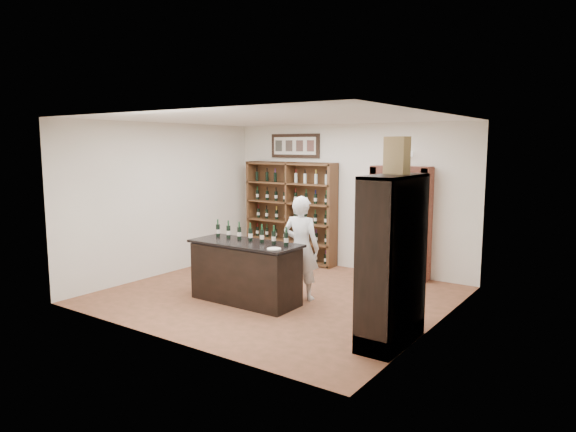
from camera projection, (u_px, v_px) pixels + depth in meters
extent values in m
plane|color=#93553B|center=(277.00, 295.00, 8.86)|extent=(5.50, 5.50, 0.00)
plane|color=white|center=(276.00, 119.00, 8.44)|extent=(5.50, 5.50, 0.00)
cube|color=white|center=(347.00, 197.00, 10.68)|extent=(5.50, 0.04, 3.00)
cube|color=white|center=(165.00, 199.00, 10.21)|extent=(0.04, 5.00, 3.00)
cube|color=white|center=(437.00, 223.00, 7.09)|extent=(0.04, 5.00, 3.00)
cube|color=#54371C|center=(295.00, 211.00, 11.45)|extent=(2.20, 0.02, 2.20)
cube|color=#54371C|center=(253.00, 209.00, 11.91)|extent=(0.06, 0.38, 2.20)
cube|color=#54371C|center=(333.00, 216.00, 10.70)|extent=(0.06, 0.38, 2.20)
cube|color=#54371C|center=(290.00, 212.00, 11.30)|extent=(0.04, 0.38, 2.20)
cube|color=#54371C|center=(290.00, 259.00, 11.45)|extent=(2.18, 0.38, 0.04)
cube|color=#54371C|center=(290.00, 240.00, 11.39)|extent=(2.18, 0.38, 0.04)
cube|color=#54371C|center=(290.00, 222.00, 11.33)|extent=(2.18, 0.38, 0.03)
cube|color=#54371C|center=(290.00, 203.00, 11.27)|extent=(2.18, 0.38, 0.04)
cube|color=#54371C|center=(290.00, 183.00, 11.22)|extent=(2.18, 0.38, 0.04)
cube|color=#54371C|center=(290.00, 164.00, 11.16)|extent=(2.18, 0.38, 0.04)
cube|color=black|center=(295.00, 146.00, 11.25)|extent=(1.25, 0.04, 0.52)
cube|color=black|center=(400.00, 224.00, 9.90)|extent=(0.97, 0.29, 2.05)
cube|color=brown|center=(375.00, 221.00, 10.17)|extent=(0.14, 0.35, 2.15)
cube|color=brown|center=(426.00, 225.00, 9.59)|extent=(0.14, 0.35, 2.15)
cube|color=brown|center=(401.00, 170.00, 9.74)|extent=(1.15, 0.35, 0.16)
cube|color=white|center=(404.00, 154.00, 9.79)|extent=(0.30, 0.10, 0.10)
cube|color=black|center=(246.00, 274.00, 8.42)|extent=(1.80, 0.70, 0.94)
cube|color=black|center=(245.00, 243.00, 8.35)|extent=(1.88, 0.78, 0.04)
cylinder|color=black|center=(218.00, 230.00, 8.85)|extent=(0.07, 0.07, 0.21)
cylinder|color=silver|center=(218.00, 231.00, 8.85)|extent=(0.07, 0.07, 0.07)
cylinder|color=#1B522C|center=(218.00, 222.00, 8.83)|extent=(0.03, 0.03, 0.09)
cylinder|color=black|center=(228.00, 232.00, 8.71)|extent=(0.07, 0.07, 0.21)
cylinder|color=silver|center=(228.00, 233.00, 8.72)|extent=(0.07, 0.07, 0.07)
cylinder|color=#1B522C|center=(228.00, 223.00, 8.69)|extent=(0.03, 0.03, 0.09)
cylinder|color=black|center=(239.00, 233.00, 8.58)|extent=(0.07, 0.07, 0.21)
cylinder|color=silver|center=(239.00, 234.00, 8.58)|extent=(0.07, 0.07, 0.07)
cylinder|color=#1B522C|center=(239.00, 224.00, 8.56)|extent=(0.03, 0.03, 0.09)
cylinder|color=black|center=(250.00, 235.00, 8.44)|extent=(0.07, 0.07, 0.21)
cylinder|color=silver|center=(250.00, 235.00, 8.44)|extent=(0.07, 0.07, 0.07)
cylinder|color=#1B522C|center=(250.00, 226.00, 8.42)|extent=(0.03, 0.03, 0.09)
cylinder|color=black|center=(262.00, 236.00, 8.31)|extent=(0.07, 0.07, 0.21)
cylinder|color=silver|center=(262.00, 237.00, 8.31)|extent=(0.07, 0.07, 0.07)
cylinder|color=#1B522C|center=(262.00, 227.00, 8.29)|extent=(0.03, 0.03, 0.09)
cylinder|color=black|center=(274.00, 238.00, 8.17)|extent=(0.07, 0.07, 0.21)
cylinder|color=silver|center=(274.00, 239.00, 8.17)|extent=(0.07, 0.07, 0.07)
cylinder|color=#1B522C|center=(274.00, 228.00, 8.15)|extent=(0.03, 0.03, 0.09)
cylinder|color=black|center=(286.00, 239.00, 8.03)|extent=(0.07, 0.07, 0.21)
cylinder|color=silver|center=(286.00, 240.00, 8.04)|extent=(0.07, 0.07, 0.07)
cylinder|color=#1B522C|center=(286.00, 230.00, 8.01)|extent=(0.03, 0.03, 0.09)
cube|color=black|center=(409.00, 263.00, 6.43)|extent=(0.02, 1.20, 2.20)
cube|color=black|center=(372.00, 270.00, 6.09)|extent=(0.48, 0.04, 2.20)
cube|color=black|center=(409.00, 253.00, 7.04)|extent=(0.48, 0.04, 2.20)
cube|color=black|center=(395.00, 176.00, 6.42)|extent=(0.48, 1.20, 0.04)
cube|color=black|center=(390.00, 334.00, 6.70)|extent=(0.48, 1.20, 0.24)
cube|color=black|center=(391.00, 317.00, 6.67)|extent=(0.48, 1.16, 0.03)
cube|color=black|center=(392.00, 276.00, 6.59)|extent=(0.48, 1.16, 0.03)
cube|color=black|center=(393.00, 234.00, 6.52)|extent=(0.48, 1.16, 0.03)
imported|color=white|center=(301.00, 248.00, 8.52)|extent=(0.69, 0.51, 1.74)
cylinder|color=silver|center=(274.00, 249.00, 7.75)|extent=(0.22, 0.22, 0.02)
cube|color=tan|center=(397.00, 155.00, 6.48)|extent=(0.36, 0.24, 0.47)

